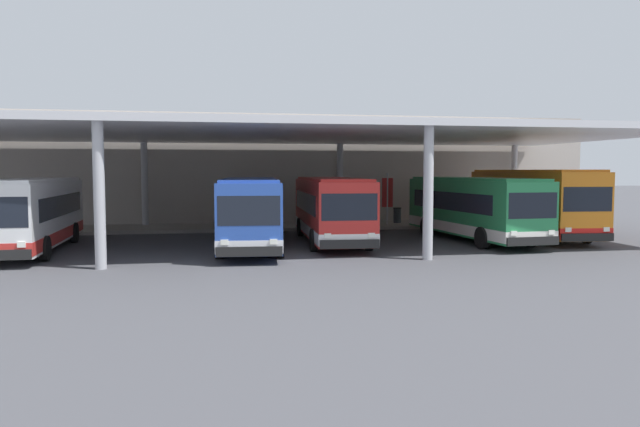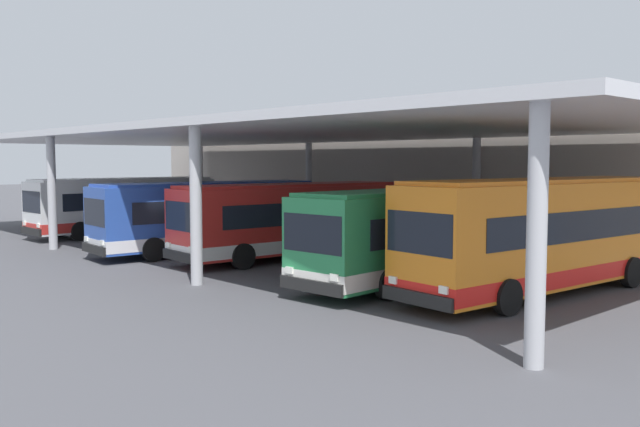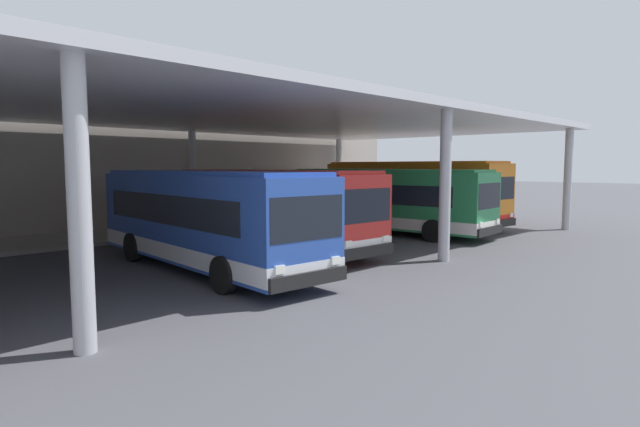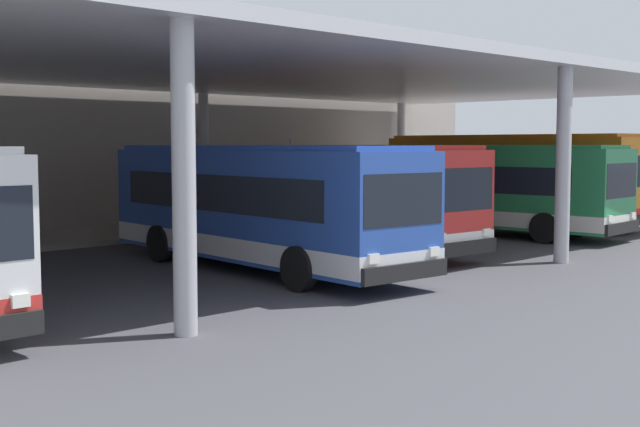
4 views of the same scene
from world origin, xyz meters
name	(u,v)px [view 4 (image 4 of 4)]	position (x,y,z in m)	size (l,w,h in m)	color
ground_plane	(336,277)	(0.00, 0.00, 0.00)	(200.00, 200.00, 0.00)	#47474C
platform_kerb	(89,236)	(0.00, 11.75, 0.09)	(42.00, 4.50, 0.18)	gray
station_building_facade	(42,133)	(0.00, 15.00, 3.61)	(48.00, 1.60, 7.23)	#ADA399
canopy_shelter	(197,69)	(0.00, 5.50, 5.31)	(40.00, 17.00, 5.55)	silver
bus_second_bay	(257,205)	(-0.48, 2.34, 1.66)	(3.34, 10.69, 3.17)	#284CA8
bus_middle_bay	(328,196)	(3.55, 3.82, 1.66)	(3.13, 10.65, 3.17)	red
bus_far_bay	(479,187)	(10.78, 3.41, 1.66)	(3.16, 10.66, 3.17)	#28844C
bus_departing	(509,178)	(14.71, 4.68, 1.84)	(3.40, 11.49, 3.57)	orange
bench_waiting	(224,210)	(5.85, 11.82, 0.66)	(1.80, 0.45, 0.92)	brown
trash_bin	(293,204)	(9.59, 11.92, 0.68)	(0.52, 0.52, 0.98)	#33383D
banner_sign	(292,174)	(8.61, 10.94, 1.98)	(0.70, 0.12, 3.20)	#B2B2B7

